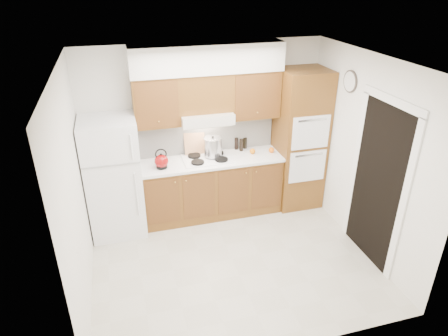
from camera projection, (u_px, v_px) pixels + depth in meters
name	position (u px, v px, depth m)	size (l,w,h in m)	color
floor	(232.00, 259.00, 5.35)	(3.60, 3.60, 0.00)	#BBB6A4
ceiling	(234.00, 63.00, 4.19)	(3.60, 3.60, 0.00)	white
wall_back	(205.00, 130.00, 6.06)	(3.60, 0.02, 2.60)	white
wall_left	(75.00, 193.00, 4.33)	(0.02, 3.00, 2.60)	white
wall_right	(365.00, 156.00, 5.20)	(0.02, 3.00, 2.60)	white
fridge	(114.00, 177.00, 5.61)	(0.75, 0.72, 1.72)	white
base_cabinets	(212.00, 188.00, 6.19)	(2.11, 0.60, 0.90)	brown
countertop	(211.00, 160.00, 5.97)	(2.13, 0.62, 0.04)	white
backsplash	(206.00, 135.00, 6.09)	(2.11, 0.03, 0.56)	white
oven_cabinet	(299.00, 140.00, 6.22)	(0.70, 0.65, 2.20)	brown
upper_cab_left	(156.00, 101.00, 5.50)	(0.63, 0.33, 0.70)	brown
upper_cab_right	(254.00, 94.00, 5.85)	(0.73, 0.33, 0.70)	brown
range_hood	(206.00, 117.00, 5.74)	(0.75, 0.45, 0.15)	silver
upper_cab_over_hood	(204.00, 92.00, 5.63)	(0.75, 0.33, 0.55)	brown
soffit	(208.00, 58.00, 5.42)	(2.13, 0.36, 0.40)	silver
cooktop	(208.00, 159.00, 5.96)	(0.74, 0.50, 0.01)	white
doorway	(377.00, 186.00, 5.01)	(0.02, 0.90, 2.10)	black
wall_clock	(350.00, 81.00, 5.29)	(0.30, 0.30, 0.02)	#3F3833
kettle	(161.00, 161.00, 5.65)	(0.20, 0.20, 0.20)	maroon
cutting_board	(195.00, 142.00, 6.05)	(0.32, 0.02, 0.42)	tan
stock_pot	(213.00, 147.00, 5.95)	(0.26, 0.26, 0.27)	#B6B6BB
condiment_a	(236.00, 144.00, 6.25)	(0.05, 0.05, 0.19)	black
condiment_b	(241.00, 145.00, 6.20)	(0.06, 0.06, 0.19)	black
condiment_c	(245.00, 143.00, 6.29)	(0.06, 0.06, 0.17)	black
orange_near	(271.00, 150.00, 6.16)	(0.09, 0.09, 0.09)	#FF640D
orange_far	(252.00, 151.00, 6.12)	(0.08, 0.08, 0.08)	orange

